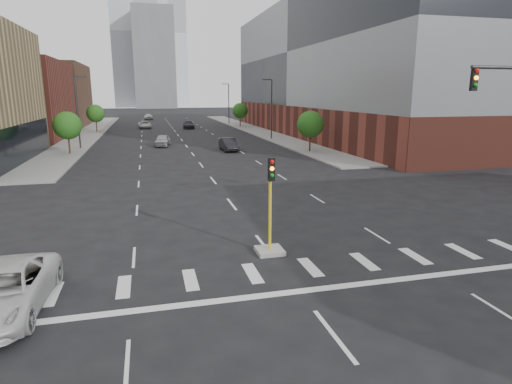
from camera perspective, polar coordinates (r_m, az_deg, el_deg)
name	(u,v)px	position (r m, az deg, el deg)	size (l,w,h in m)	color
ground	(366,377)	(12.33, 14.47, -22.73)	(400.00, 400.00, 0.00)	black
sidewalk_left_far	(91,132)	(83.53, -21.19, 7.42)	(5.00, 92.00, 0.15)	gray
sidewalk_right_far	(252,129)	(85.35, -0.59, 8.40)	(5.00, 92.00, 0.15)	gray
building_left_far_b	(35,95)	(103.10, -27.38, 11.36)	(20.00, 24.00, 13.00)	brown
building_right_main	(354,69)	(76.98, 12.98, 15.70)	(24.00, 70.00, 22.00)	brown
tower_left	(135,34)	(230.35, -15.82, 19.63)	(22.00, 22.00, 70.00)	#B2B7BC
tower_right	(168,35)	(271.07, -11.67, 19.86)	(20.00, 20.00, 80.00)	#B2B7BC
tower_mid	(154,59)	(209.23, -13.42, 16.89)	(18.00, 18.00, 44.00)	slate
median_traffic_signal	(270,233)	(19.35, 1.88, -5.45)	(1.20, 1.20, 4.40)	#999993
streetlight_right_a	(271,107)	(66.32, 2.01, 11.30)	(1.60, 0.22, 9.07)	#2D2D30
streetlight_right_b	(228,102)	(100.39, -3.71, 11.91)	(1.60, 0.22, 9.07)	#2D2D30
streetlight_left	(78,110)	(59.26, -22.66, 10.10)	(1.60, 0.22, 9.07)	#2D2D30
tree_left_near	(67,126)	(54.50, -23.85, 8.10)	(3.20, 3.20, 4.85)	#382619
tree_left_far	(95,113)	(84.19, -20.62, 9.78)	(3.20, 3.20, 4.85)	#382619
tree_right_near	(310,124)	(52.40, 7.27, 8.95)	(3.20, 3.20, 4.85)	#382619
tree_right_far	(240,111)	(90.76, -2.13, 10.78)	(3.20, 3.20, 4.85)	#382619
car_near_left	(163,140)	(59.85, -12.36, 6.74)	(1.83, 4.56, 1.55)	#A6A5AA
car_mid_right	(229,144)	(53.86, -3.67, 6.36)	(1.68, 4.83, 1.59)	black
car_far_left	(145,125)	(90.66, -14.62, 8.67)	(2.39, 5.19, 1.44)	silver
car_deep_right	(189,125)	(88.45, -8.97, 8.87)	(2.19, 5.38, 1.56)	black
car_distant	(148,117)	(119.58, -14.16, 9.73)	(1.93, 4.81, 1.64)	silver
parked_minivan	(4,290)	(16.69, -30.57, -11.22)	(2.57, 5.57, 1.55)	silver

